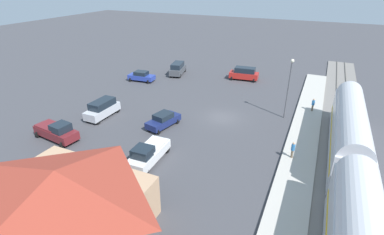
% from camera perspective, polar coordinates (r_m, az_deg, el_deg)
% --- Properties ---
extents(ground_plane, '(200.00, 200.00, 0.00)m').
position_cam_1_polar(ground_plane, '(37.52, 5.98, 0.03)').
color(ground_plane, '#424247').
extents(railway_track, '(4.80, 70.00, 0.30)m').
position_cam_1_polar(railway_track, '(36.21, 27.45, -3.85)').
color(railway_track, slate).
rests_on(railway_track, ground).
extents(platform, '(3.20, 46.00, 0.30)m').
position_cam_1_polar(platform, '(36.00, 21.21, -2.64)').
color(platform, '#B7B2A8').
rests_on(platform, ground).
extents(station_building, '(11.10, 9.32, 5.15)m').
position_cam_1_polar(station_building, '(22.25, -24.24, -14.63)').
color(station_building, tan).
rests_on(station_building, ground).
extents(pedestrian_on_platform, '(0.36, 0.36, 1.71)m').
position_cam_1_polar(pedestrian_on_platform, '(29.91, 19.19, -5.83)').
color(pedestrian_on_platform, brown).
rests_on(pedestrian_on_platform, platform).
extents(pedestrian_waiting_far, '(0.36, 0.36, 1.71)m').
position_cam_1_polar(pedestrian_waiting_far, '(41.22, 22.68, 2.47)').
color(pedestrian_waiting_far, brown).
rests_on(pedestrian_waiting_far, platform).
extents(sedan_navy, '(2.79, 4.80, 1.74)m').
position_cam_1_polar(sedan_navy, '(34.81, -5.64, -0.50)').
color(sedan_navy, navy).
rests_on(sedan_navy, ground).
extents(suv_charcoal, '(2.92, 5.20, 2.22)m').
position_cam_1_polar(suv_charcoal, '(53.90, -2.83, 9.59)').
color(suv_charcoal, '#47494F').
rests_on(suv_charcoal, ground).
extents(pickup_white, '(2.13, 5.46, 2.14)m').
position_cam_1_polar(pickup_white, '(28.38, -8.57, -6.97)').
color(pickup_white, white).
rests_on(pickup_white, ground).
extents(suv_red, '(5.07, 2.76, 2.22)m').
position_cam_1_polar(suv_red, '(51.75, 10.22, 8.51)').
color(suv_red, red).
rests_on(suv_red, ground).
extents(pickup_maroon, '(5.60, 3.01, 2.14)m').
position_cam_1_polar(pickup_maroon, '(35.21, -25.05, -2.43)').
color(pickup_maroon, maroon).
rests_on(pickup_maroon, ground).
extents(sedan_blue, '(4.64, 2.57, 1.74)m').
position_cam_1_polar(sedan_blue, '(51.11, -9.89, 7.99)').
color(sedan_blue, '#283D9E').
rests_on(sedan_blue, ground).
extents(suv_silver, '(2.00, 4.92, 2.22)m').
position_cam_1_polar(suv_silver, '(38.76, -17.19, 1.70)').
color(suv_silver, silver).
rests_on(suv_silver, ground).
extents(light_pole_near_platform, '(0.44, 0.44, 7.63)m').
position_cam_1_polar(light_pole_near_platform, '(37.30, 18.54, 6.63)').
color(light_pole_near_platform, '#515156').
rests_on(light_pole_near_platform, ground).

